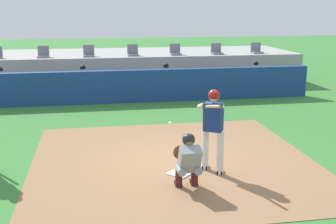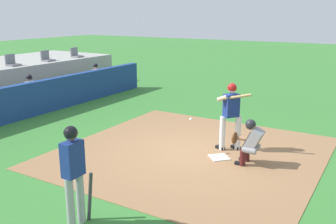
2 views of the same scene
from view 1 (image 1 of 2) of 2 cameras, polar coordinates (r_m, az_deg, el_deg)
ground_plane at (r=10.08m, az=0.69°, el=-6.46°), size 80.00×80.00×0.00m
dirt_infield at (r=10.08m, az=0.69°, el=-6.43°), size 6.40×6.40×0.01m
home_plate at (r=9.34m, az=1.61°, el=-7.99°), size 0.62×0.62×0.02m
batter_at_plate at (r=9.19m, az=5.87°, el=-1.77°), size 0.53×0.91×1.80m
catcher_crouched at (r=8.44m, az=2.59°, el=-6.16°), size 0.49×1.90×1.13m
dugout_wall at (r=16.16m, az=-3.58°, el=3.43°), size 13.00×0.30×1.20m
dugout_bench at (r=17.20m, az=-3.94°, el=2.78°), size 11.80×0.44×0.45m
dugout_player_0 at (r=17.20m, az=-21.06°, el=3.42°), size 0.49×0.70×1.30m
dugout_player_1 at (r=16.88m, az=-11.02°, el=3.90°), size 0.49×0.70×1.30m
dugout_player_2 at (r=17.12m, az=-0.19°, el=4.29°), size 0.49×0.70×1.30m
dugout_player_3 at (r=18.12m, az=11.50°, el=4.54°), size 0.49×0.70×1.30m
stands_platform at (r=20.46m, az=-4.99°, el=5.86°), size 15.00×4.40×1.40m
stadium_seat_1 at (r=18.88m, az=-16.01°, el=7.28°), size 0.46×0.46×0.48m
stadium_seat_2 at (r=18.78m, az=-10.32°, el=7.56°), size 0.46×0.46×0.48m
stadium_seat_3 at (r=18.86m, az=-4.62°, el=7.76°), size 0.46×0.46×0.48m
stadium_seat_4 at (r=19.12m, az=0.98°, el=7.88°), size 0.46×0.46×0.48m
stadium_seat_5 at (r=19.56m, az=6.38°, el=7.93°), size 0.46×0.46×0.48m
stadium_seat_6 at (r=20.16m, az=11.50°, el=7.91°), size 0.46×0.46×0.48m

